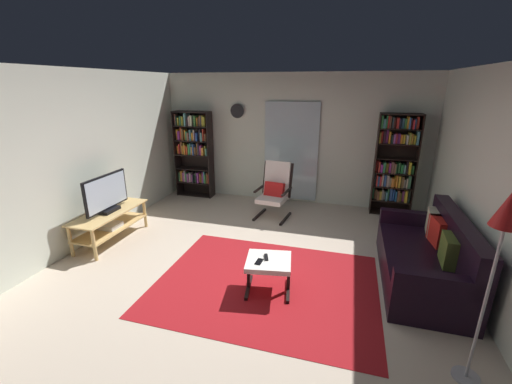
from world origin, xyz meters
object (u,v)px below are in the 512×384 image
Objects in this scene: bookshelf_near_tv at (194,150)px; cell_phone at (259,262)px; leather_sofa at (427,258)px; wall_clock at (237,111)px; bookshelf_near_sofa at (395,164)px; tv_remote at (266,257)px; lounge_armchair at (275,189)px; ottoman at (269,265)px; tv_stand at (110,221)px; television at (107,195)px; floor_lamp_by_sofa at (505,228)px.

bookshelf_near_tv is 13.15× the size of cell_phone.
wall_clock is (-3.33, 2.48, 1.54)m from leather_sofa.
bookshelf_near_sofa reaches higher than leather_sofa.
lounge_armchair is at bearing 81.64° from tv_remote.
bookshelf_near_sofa is 1.00× the size of leather_sofa.
ottoman is 4.11× the size of tv_remote.
bookshelf_near_tv is (0.28, 2.44, 0.69)m from tv_stand.
leather_sofa is (4.28, -2.30, -0.70)m from bookshelf_near_tv.
floor_lamp_by_sofa is at bearing -16.39° from television.
television reaches higher than tv_remote.
bookshelf_near_tv is (0.28, 2.44, 0.25)m from television.
tv_remote is (0.42, -2.30, -0.11)m from lounge_armchair.
floor_lamp_by_sofa is (2.01, -0.66, 0.97)m from cell_phone.
lounge_armchair is 0.61× the size of floor_lamp_by_sofa.
leather_sofa is at bearing 1.69° from television.
cell_phone is 0.08× the size of floor_lamp_by_sofa.
tv_remote is (-0.04, 0.03, 0.08)m from ottoman.
tv_stand is 4.56m from leather_sofa.
tv_stand is 2.21× the size of ottoman.
leather_sofa is (4.56, 0.13, -0.46)m from television.
television reaches higher than ottoman.
wall_clock reaches higher than leather_sofa.
bookshelf_near_tv is 0.97× the size of leather_sofa.
floor_lamp_by_sofa is 5.25m from wall_clock.
ottoman is (2.71, -0.61, 0.02)m from tv_stand.
bookshelf_near_sofa is 3.52m from tv_remote.
bookshelf_near_tv is 5.78m from floor_lamp_by_sofa.
television is at bearing -115.07° from wall_clock.
television is 0.47× the size of bookshelf_near_sofa.
ottoman is at bearing -157.95° from leather_sofa.
cell_phone is (-1.94, -0.83, 0.11)m from leather_sofa.
floor_lamp_by_sofa is at bearing -49.49° from wall_clock.
leather_sofa is 1.85m from floor_lamp_by_sofa.
floor_lamp_by_sofa is at bearing -40.52° from tv_remote.
tv_stand reaches higher than tv_remote.
floor_lamp_by_sofa is at bearing -16.33° from tv_stand.
ottoman is at bearing -51.47° from bookshelf_near_tv.
wall_clock is (-3.12, 0.16, 0.88)m from bookshelf_near_sofa.
wall_clock is (-1.39, 3.32, 1.43)m from cell_phone.
floor_lamp_by_sofa is at bearing -21.30° from ottoman.
tv_stand is 2.71m from cell_phone.
television reaches higher than cell_phone.
tv_stand is 0.69× the size of leather_sofa.
tv_stand is 3.27m from wall_clock.
ottoman is 0.15m from cell_phone.
leather_sofa is at bearing 92.58° from floor_lamp_by_sofa.
bookshelf_near_sofa reaches higher than tv_remote.
bookshelf_near_sofa is at bearing 94.22° from floor_lamp_by_sofa.
bookshelf_near_sofa reaches higher than television.
floor_lamp_by_sofa is (0.28, -3.82, 0.42)m from bookshelf_near_sofa.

